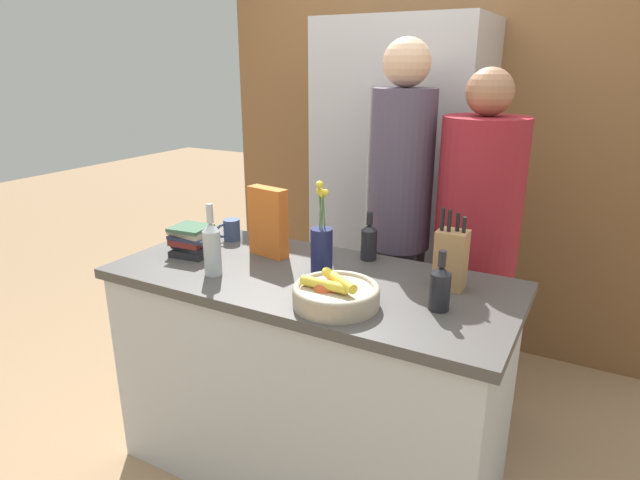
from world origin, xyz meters
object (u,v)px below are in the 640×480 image
object	(u,v)px
cereal_box	(268,222)
bottle_vinegar	(440,287)
bottle_wine	(212,247)
person_in_blue	(476,241)
refrigerator	(400,197)
flower_vase	(322,247)
person_at_sink	(400,211)
knife_block	(451,259)
coffee_mug	(231,230)
fruit_bowl	(335,294)
bottle_oil	(369,241)
book_stack	(192,240)

from	to	relation	value
cereal_box	bottle_vinegar	xyz separation A→B (m)	(0.80, -0.17, -0.07)
bottle_wine	person_in_blue	distance (m)	1.15
refrigerator	person_in_blue	bearing A→B (deg)	-44.35
flower_vase	bottle_wine	bearing A→B (deg)	-151.04
refrigerator	person_at_sink	xyz separation A→B (m)	(0.21, -0.57, 0.08)
flower_vase	cereal_box	bearing A→B (deg)	164.17
bottle_wine	knife_block	bearing A→B (deg)	20.44
refrigerator	coffee_mug	bearing A→B (deg)	-116.12
coffee_mug	bottle_vinegar	world-z (taller)	bottle_vinegar
refrigerator	person_in_blue	world-z (taller)	refrigerator
refrigerator	fruit_bowl	size ratio (longest dim) A/B	6.45
bottle_oil	bottle_vinegar	distance (m)	0.52
knife_block	bottle_vinegar	xyz separation A→B (m)	(0.02, -0.20, -0.03)
coffee_mug	person_at_sink	xyz separation A→B (m)	(0.68, 0.40, 0.08)
knife_block	bottle_wine	bearing A→B (deg)	-159.56
refrigerator	bottle_wine	xyz separation A→B (m)	(-0.27, -1.34, 0.05)
flower_vase	bottle_oil	size ratio (longest dim) A/B	1.81
cereal_box	coffee_mug	bearing A→B (deg)	162.14
knife_block	bottle_vinegar	world-z (taller)	knife_block
fruit_bowl	person_in_blue	world-z (taller)	person_in_blue
knife_block	bottle_wine	distance (m)	0.90
knife_block	flower_vase	distance (m)	0.49
cereal_box	person_in_blue	size ratio (longest dim) A/B	0.18
book_stack	bottle_wine	size ratio (longest dim) A/B	0.72
bottle_oil	knife_block	bearing A→B (deg)	-19.41
fruit_bowl	book_stack	bearing A→B (deg)	168.29
person_at_sink	person_in_blue	xyz separation A→B (m)	(0.35, 0.02, -0.10)
book_stack	person_in_blue	world-z (taller)	person_in_blue
person_at_sink	bottle_oil	bearing A→B (deg)	-95.56
refrigerator	fruit_bowl	distance (m)	1.39
fruit_bowl	knife_block	bearing A→B (deg)	48.62
bottle_vinegar	bottle_wine	distance (m)	0.87
book_stack	bottle_wine	world-z (taller)	bottle_wine
coffee_mug	person_in_blue	size ratio (longest dim) A/B	0.06
fruit_bowl	flower_vase	bearing A→B (deg)	127.95
refrigerator	fruit_bowl	world-z (taller)	refrigerator
book_stack	fruit_bowl	bearing A→B (deg)	-11.71
cereal_box	bottle_oil	world-z (taller)	cereal_box
coffee_mug	book_stack	xyz separation A→B (m)	(-0.02, -0.24, 0.01)
refrigerator	coffee_mug	world-z (taller)	refrigerator
knife_block	bottle_oil	world-z (taller)	knife_block
knife_block	bottle_wine	world-z (taller)	knife_block
person_at_sink	person_in_blue	world-z (taller)	person_at_sink
flower_vase	cereal_box	xyz separation A→B (m)	(-0.30, 0.09, 0.04)
coffee_mug	bottle_wine	world-z (taller)	bottle_wine
flower_vase	coffee_mug	bearing A→B (deg)	163.21
coffee_mug	book_stack	distance (m)	0.24
knife_block	cereal_box	xyz separation A→B (m)	(-0.78, -0.02, 0.03)
flower_vase	knife_block	bearing A→B (deg)	13.05
book_stack	person_in_blue	size ratio (longest dim) A/B	0.12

